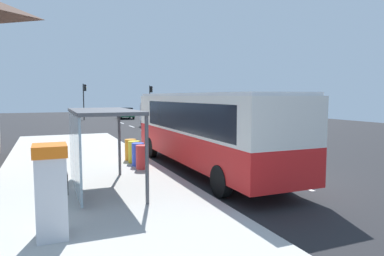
# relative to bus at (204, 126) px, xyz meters

# --- Properties ---
(ground_plane) EXTENTS (56.00, 92.00, 0.04)m
(ground_plane) POSITION_rel_bus_xyz_m (1.71, 11.80, -1.86)
(ground_plane) COLOR #262628
(sidewalk_platform) EXTENTS (6.20, 30.00, 0.18)m
(sidewalk_platform) POSITION_rel_bus_xyz_m (-4.69, -0.20, -1.75)
(sidewalk_platform) COLOR beige
(sidewalk_platform) RESTS_ON ground
(lane_stripe_seg_1) EXTENTS (0.16, 2.20, 0.01)m
(lane_stripe_seg_1) POSITION_rel_bus_xyz_m (1.96, -3.20, -1.84)
(lane_stripe_seg_1) COLOR silver
(lane_stripe_seg_1) RESTS_ON ground
(lane_stripe_seg_2) EXTENTS (0.16, 2.20, 0.01)m
(lane_stripe_seg_2) POSITION_rel_bus_xyz_m (1.96, 1.80, -1.84)
(lane_stripe_seg_2) COLOR silver
(lane_stripe_seg_2) RESTS_ON ground
(lane_stripe_seg_3) EXTENTS (0.16, 2.20, 0.01)m
(lane_stripe_seg_3) POSITION_rel_bus_xyz_m (1.96, 6.80, -1.84)
(lane_stripe_seg_3) COLOR silver
(lane_stripe_seg_3) RESTS_ON ground
(lane_stripe_seg_4) EXTENTS (0.16, 2.20, 0.01)m
(lane_stripe_seg_4) POSITION_rel_bus_xyz_m (1.96, 11.80, -1.84)
(lane_stripe_seg_4) COLOR silver
(lane_stripe_seg_4) RESTS_ON ground
(lane_stripe_seg_5) EXTENTS (0.16, 2.20, 0.01)m
(lane_stripe_seg_5) POSITION_rel_bus_xyz_m (1.96, 16.80, -1.84)
(lane_stripe_seg_5) COLOR silver
(lane_stripe_seg_5) RESTS_ON ground
(lane_stripe_seg_6) EXTENTS (0.16, 2.20, 0.01)m
(lane_stripe_seg_6) POSITION_rel_bus_xyz_m (1.96, 21.80, -1.84)
(lane_stripe_seg_6) COLOR silver
(lane_stripe_seg_6) RESTS_ON ground
(lane_stripe_seg_7) EXTENTS (0.16, 2.20, 0.01)m
(lane_stripe_seg_7) POSITION_rel_bus_xyz_m (1.96, 26.80, -1.84)
(lane_stripe_seg_7) COLOR silver
(lane_stripe_seg_7) RESTS_ON ground
(bus) EXTENTS (2.58, 11.02, 3.21)m
(bus) POSITION_rel_bus_xyz_m (0.00, 0.00, 0.00)
(bus) COLOR red
(bus) RESTS_ON ground
(white_van) EXTENTS (2.06, 5.21, 2.30)m
(white_van) POSITION_rel_bus_xyz_m (3.91, 19.53, -0.50)
(white_van) COLOR white
(white_van) RESTS_ON ground
(sedan_near) EXTENTS (2.02, 4.49, 1.52)m
(sedan_near) POSITION_rel_bus_xyz_m (4.01, 34.33, -1.05)
(sedan_near) COLOR #195933
(sedan_near) RESTS_ON ground
(ticket_machine) EXTENTS (0.66, 0.76, 1.94)m
(ticket_machine) POSITION_rel_bus_xyz_m (-5.95, -5.44, -0.67)
(ticket_machine) COLOR silver
(ticket_machine) RESTS_ON sidewalk_platform
(recycling_bin_red) EXTENTS (0.52, 0.52, 0.95)m
(recycling_bin_red) POSITION_rel_bus_xyz_m (-2.49, 0.51, -1.19)
(recycling_bin_red) COLOR red
(recycling_bin_red) RESTS_ON sidewalk_platform
(recycling_bin_blue) EXTENTS (0.52, 0.52, 0.95)m
(recycling_bin_blue) POSITION_rel_bus_xyz_m (-2.49, 1.21, -1.19)
(recycling_bin_blue) COLOR blue
(recycling_bin_blue) RESTS_ON sidewalk_platform
(recycling_bin_yellow) EXTENTS (0.52, 0.52, 0.95)m
(recycling_bin_yellow) POSITION_rel_bus_xyz_m (-2.49, 1.91, -1.19)
(recycling_bin_yellow) COLOR yellow
(recycling_bin_yellow) RESTS_ON sidewalk_platform
(recycling_bin_orange) EXTENTS (0.52, 0.52, 0.95)m
(recycling_bin_orange) POSITION_rel_bus_xyz_m (-2.49, 2.61, -1.19)
(recycling_bin_orange) COLOR orange
(recycling_bin_orange) RESTS_ON sidewalk_platform
(traffic_light_near_side) EXTENTS (0.49, 0.28, 4.50)m
(traffic_light_near_side) POSITION_rel_bus_xyz_m (7.22, 33.10, 1.17)
(traffic_light_near_side) COLOR #2D2D2D
(traffic_light_near_side) RESTS_ON ground
(traffic_light_far_side) EXTENTS (0.49, 0.28, 4.65)m
(traffic_light_far_side) POSITION_rel_bus_xyz_m (-1.38, 33.90, 1.27)
(traffic_light_far_side) COLOR #2D2D2D
(traffic_light_far_side) RESTS_ON ground
(bus_shelter) EXTENTS (1.80, 4.00, 2.50)m
(bus_shelter) POSITION_rel_bus_xyz_m (-4.70, -2.13, 0.25)
(bus_shelter) COLOR #4C4C51
(bus_shelter) RESTS_ON sidewalk_platform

